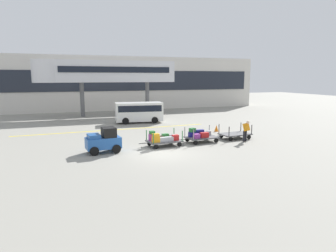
{
  "coord_description": "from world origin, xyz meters",
  "views": [
    {
      "loc": [
        -5.7,
        -17.25,
        4.7
      ],
      "look_at": [
        1.01,
        1.45,
        1.44
      ],
      "focal_mm": 31.95,
      "sensor_mm": 36.0,
      "label": 1
    }
  ],
  "objects_px": {
    "baggage_cart_tail": "(235,134)",
    "safety_cone_near": "(216,128)",
    "baggage_handler": "(246,130)",
    "baggage_tug": "(104,141)",
    "baggage_cart_lead": "(163,139)",
    "baggage_cart_middle": "(200,135)",
    "shuttle_van": "(139,111)"
  },
  "relations": [
    {
      "from": "baggage_cart_middle",
      "to": "baggage_handler",
      "type": "relative_size",
      "value": 1.96
    },
    {
      "from": "baggage_cart_tail",
      "to": "shuttle_van",
      "type": "xyz_separation_m",
      "value": [
        -4.93,
        10.49,
        0.89
      ]
    },
    {
      "from": "baggage_handler",
      "to": "safety_cone_near",
      "type": "xyz_separation_m",
      "value": [
        0.03,
        4.45,
        -0.59
      ]
    },
    {
      "from": "baggage_tug",
      "to": "shuttle_van",
      "type": "relative_size",
      "value": 0.44
    },
    {
      "from": "baggage_tug",
      "to": "shuttle_van",
      "type": "xyz_separation_m",
      "value": [
        5.18,
        11.45,
        0.48
      ]
    },
    {
      "from": "baggage_handler",
      "to": "shuttle_van",
      "type": "height_order",
      "value": "shuttle_van"
    },
    {
      "from": "shuttle_van",
      "to": "baggage_handler",
      "type": "bearing_deg",
      "value": -66.58
    },
    {
      "from": "shuttle_van",
      "to": "baggage_cart_middle",
      "type": "bearing_deg",
      "value": -80.13
    },
    {
      "from": "shuttle_van",
      "to": "baggage_tug",
      "type": "bearing_deg",
      "value": -114.37
    },
    {
      "from": "baggage_cart_lead",
      "to": "baggage_handler",
      "type": "bearing_deg",
      "value": -5.97
    },
    {
      "from": "shuttle_van",
      "to": "safety_cone_near",
      "type": "relative_size",
      "value": 9.06
    },
    {
      "from": "baggage_cart_middle",
      "to": "shuttle_van",
      "type": "xyz_separation_m",
      "value": [
        -1.87,
        10.73,
        0.74
      ]
    },
    {
      "from": "shuttle_van",
      "to": "safety_cone_near",
      "type": "distance_m",
      "value": 8.92
    },
    {
      "from": "baggage_tug",
      "to": "safety_cone_near",
      "type": "relative_size",
      "value": 3.99
    },
    {
      "from": "baggage_cart_tail",
      "to": "safety_cone_near",
      "type": "bearing_deg",
      "value": 86.9
    },
    {
      "from": "baggage_tug",
      "to": "baggage_cart_tail",
      "type": "height_order",
      "value": "baggage_tug"
    },
    {
      "from": "baggage_cart_middle",
      "to": "baggage_handler",
      "type": "distance_m",
      "value": 3.37
    },
    {
      "from": "baggage_cart_lead",
      "to": "baggage_cart_tail",
      "type": "xyz_separation_m",
      "value": [
        6.05,
        0.57,
        -0.16
      ]
    },
    {
      "from": "baggage_cart_middle",
      "to": "baggage_cart_tail",
      "type": "height_order",
      "value": "same"
    },
    {
      "from": "baggage_cart_tail",
      "to": "safety_cone_near",
      "type": "distance_m",
      "value": 3.24
    },
    {
      "from": "baggage_cart_middle",
      "to": "baggage_handler",
      "type": "height_order",
      "value": "baggage_handler"
    },
    {
      "from": "baggage_tug",
      "to": "baggage_handler",
      "type": "bearing_deg",
      "value": -1.44
    },
    {
      "from": "baggage_handler",
      "to": "baggage_tug",
      "type": "bearing_deg",
      "value": 178.56
    },
    {
      "from": "baggage_cart_tail",
      "to": "baggage_cart_lead",
      "type": "bearing_deg",
      "value": -174.65
    },
    {
      "from": "baggage_cart_middle",
      "to": "baggage_handler",
      "type": "bearing_deg",
      "value": -16.92
    },
    {
      "from": "baggage_cart_lead",
      "to": "baggage_cart_middle",
      "type": "relative_size",
      "value": 1.0
    },
    {
      "from": "baggage_tug",
      "to": "baggage_cart_tail",
      "type": "bearing_deg",
      "value": 5.4
    },
    {
      "from": "baggage_cart_middle",
      "to": "shuttle_van",
      "type": "bearing_deg",
      "value": 99.87
    },
    {
      "from": "baggage_tug",
      "to": "baggage_cart_middle",
      "type": "distance_m",
      "value": 7.09
    },
    {
      "from": "baggage_tug",
      "to": "baggage_cart_middle",
      "type": "relative_size",
      "value": 0.72
    },
    {
      "from": "baggage_cart_lead",
      "to": "baggage_cart_tail",
      "type": "distance_m",
      "value": 6.07
    },
    {
      "from": "baggage_tug",
      "to": "baggage_cart_lead",
      "type": "bearing_deg",
      "value": 5.47
    }
  ]
}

